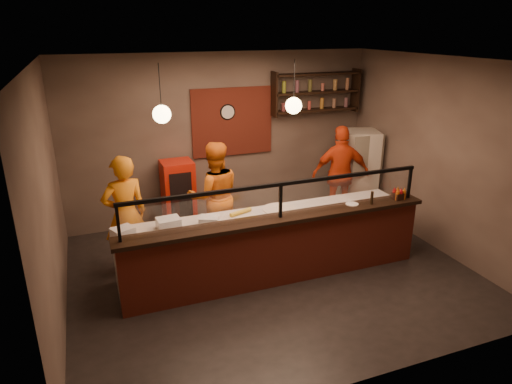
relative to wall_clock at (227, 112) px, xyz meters
name	(u,v)px	position (x,y,z in m)	size (l,w,h in m)	color
floor	(271,272)	(-0.10, -2.46, -2.10)	(6.00, 6.00, 0.00)	black
ceiling	(274,61)	(-0.10, -2.46, 1.10)	(6.00, 6.00, 0.00)	#39302C
wall_back	(222,138)	(-0.10, 0.04, -0.50)	(6.00, 6.00, 0.00)	#726154
wall_left	(48,202)	(-3.10, -2.46, -0.50)	(5.00, 5.00, 0.00)	#726154
wall_right	(438,155)	(2.90, -2.46, -0.50)	(5.00, 5.00, 0.00)	#726154
wall_front	(373,250)	(-0.10, -4.96, -0.50)	(6.00, 6.00, 0.00)	#726154
brick_patch	(232,122)	(0.10, 0.01, -0.20)	(1.60, 0.04, 1.30)	maroon
service_counter	(280,252)	(-0.10, -2.76, -1.60)	(4.60, 0.25, 1.00)	maroon
counter_ledge	(280,219)	(-0.10, -2.76, -1.07)	(4.70, 0.37, 0.06)	black
worktop_cabinet	(267,242)	(-0.10, -2.26, -1.68)	(4.60, 0.75, 0.85)	gray
worktop	(267,216)	(-0.10, -2.26, -1.23)	(4.60, 0.75, 0.05)	white
sneeze_guard	(281,197)	(-0.10, -2.76, -0.73)	(4.50, 0.05, 0.52)	white
wall_shelving	(316,92)	(1.80, -0.14, 0.30)	(1.84, 0.28, 0.85)	black
wall_clock	(227,112)	(0.00, 0.00, 0.00)	(0.30, 0.30, 0.04)	black
pendant_left	(162,114)	(-1.60, -2.26, 0.45)	(0.24, 0.24, 0.77)	black
pendant_right	(294,106)	(0.30, -2.26, 0.45)	(0.24, 0.24, 0.77)	black
cook_left	(125,215)	(-2.15, -1.58, -1.17)	(0.68, 0.45, 1.87)	orange
cook_mid	(215,196)	(-0.66, -1.30, -1.16)	(0.91, 0.71, 1.88)	orange
cook_right	(341,174)	(1.95, -1.00, -1.16)	(1.10, 0.46, 1.88)	#E64215
fridge	(357,172)	(2.50, -0.74, -1.25)	(0.71, 0.66, 1.69)	beige
red_cooler	(179,196)	(-1.08, -0.31, -1.44)	(0.57, 0.52, 1.32)	red
pizza_dough	(279,209)	(0.16, -2.13, -1.19)	(0.54, 0.54, 0.01)	beige
prep_tub_a	(169,224)	(-1.61, -2.24, -1.12)	(0.32, 0.26, 0.16)	white
prep_tub_b	(123,233)	(-2.25, -2.29, -1.13)	(0.28, 0.23, 0.14)	white
prep_tub_c	(209,221)	(-1.04, -2.33, -1.13)	(0.28, 0.22, 0.14)	white
rolling_pin	(241,212)	(-0.48, -2.10, -1.17)	(0.07, 0.07, 0.38)	gold
condiment_caddy	(399,196)	(1.95, -2.76, -0.99)	(0.19, 0.15, 0.10)	black
pepper_mill	(372,198)	(1.41, -2.80, -0.94)	(0.04, 0.04, 0.20)	black
small_plate	(352,204)	(1.13, -2.70, -1.03)	(0.20, 0.20, 0.01)	silver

